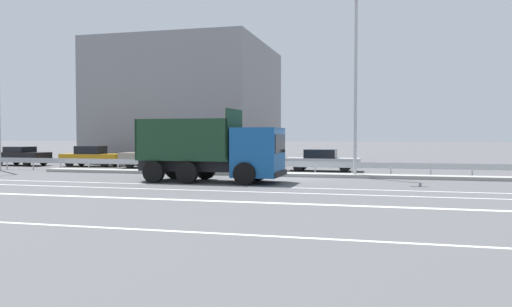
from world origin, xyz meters
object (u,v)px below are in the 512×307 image
parked_car_1 (92,156)px  parked_car_3 (244,159)px  dump_truck (229,155)px  median_road_sign (147,151)px  street_lamp_1 (355,79)px  parked_car_2 (154,156)px  parked_car_4 (322,160)px  parked_car_0 (21,156)px

parked_car_1 → parked_car_3: bearing=85.4°
parked_car_3 → dump_truck: bearing=9.6°
median_road_sign → parked_car_1: size_ratio=0.53×
street_lamp_1 → parked_car_2: size_ratio=2.10×
median_road_sign → street_lamp_1: (12.21, -0.10, 3.97)m
parked_car_2 → parked_car_4: 11.69m
parked_car_3 → parked_car_4: bearing=83.4°
parked_car_1 → parked_car_2: parked_car_2 is taller
parked_car_1 → dump_truck: bearing=51.4°
parked_car_2 → dump_truck: bearing=-140.7°
parked_car_0 → parked_car_3: size_ratio=0.90×
parked_car_0 → parked_car_4: bearing=93.9°
dump_truck → parked_car_0: dump_truck is taller
dump_truck → parked_car_2: 12.08m
parked_car_0 → parked_car_3: bearing=95.2°
street_lamp_1 → parked_car_3: 10.13m
dump_truck → parked_car_1: dump_truck is taller
median_road_sign → parked_car_3: size_ratio=0.49×
median_road_sign → parked_car_3: median_road_sign is taller
dump_truck → street_lamp_1: street_lamp_1 is taller
parked_car_2 → parked_car_0: bearing=85.9°
dump_truck → median_road_sign: size_ratio=2.98×
street_lamp_1 → parked_car_1: (-19.10, 5.12, -4.52)m
parked_car_1 → parked_car_3: parked_car_1 is taller
parked_car_1 → parked_car_3: size_ratio=0.93×
dump_truck → median_road_sign: dump_truck is taller
dump_truck → street_lamp_1: (5.73, 4.16, 3.94)m
parked_car_1 → parked_car_3: (11.55, -0.14, -0.05)m
median_road_sign → parked_car_2: (-1.75, 4.58, -0.49)m
dump_truck → parked_car_0: bearing=-114.5°
street_lamp_1 → parked_car_1: bearing=165.0°
parked_car_0 → parked_car_4: size_ratio=0.93×
parked_car_0 → dump_truck: bearing=69.5°
median_road_sign → dump_truck: bearing=-33.3°
street_lamp_1 → parked_car_4: size_ratio=2.07×
median_road_sign → parked_car_1: bearing=143.9°
median_road_sign → parked_car_2: median_road_sign is taller
street_lamp_1 → parked_car_1: 20.28m
dump_truck → parked_car_3: (-1.82, 9.13, -0.63)m
median_road_sign → parked_car_0: size_ratio=0.55×
median_road_sign → street_lamp_1: street_lamp_1 is taller
parked_car_4 → median_road_sign: bearing=-65.6°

